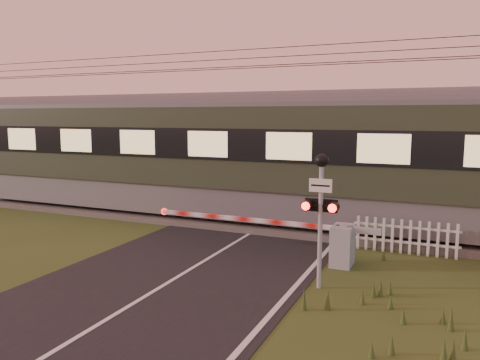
% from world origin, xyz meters
% --- Properties ---
extents(ground, '(160.00, 160.00, 0.00)m').
position_xyz_m(ground, '(0.00, 0.00, 0.00)').
color(ground, '#344319').
rests_on(ground, ground).
extents(road, '(6.00, 140.00, 0.03)m').
position_xyz_m(road, '(0.02, -0.23, 0.01)').
color(road, black).
rests_on(road, ground).
extents(track_bed, '(140.00, 3.40, 0.39)m').
position_xyz_m(track_bed, '(0.00, 6.50, 0.07)').
color(track_bed, '#47423D').
rests_on(track_bed, ground).
extents(overhead_wires, '(120.00, 0.62, 0.62)m').
position_xyz_m(overhead_wires, '(0.00, 6.50, 5.72)').
color(overhead_wires, black).
rests_on(overhead_wires, ground).
extents(boom_gate, '(6.42, 0.80, 1.07)m').
position_xyz_m(boom_gate, '(3.09, 2.90, 0.59)').
color(boom_gate, gray).
rests_on(boom_gate, ground).
extents(crossing_signal, '(0.77, 0.34, 3.01)m').
position_xyz_m(crossing_signal, '(3.24, 1.08, 2.07)').
color(crossing_signal, gray).
rests_on(crossing_signal, ground).
extents(picket_fence, '(2.84, 0.08, 0.97)m').
position_xyz_m(picket_fence, '(4.80, 4.60, 0.49)').
color(picket_fence, silver).
rests_on(picket_fence, ground).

